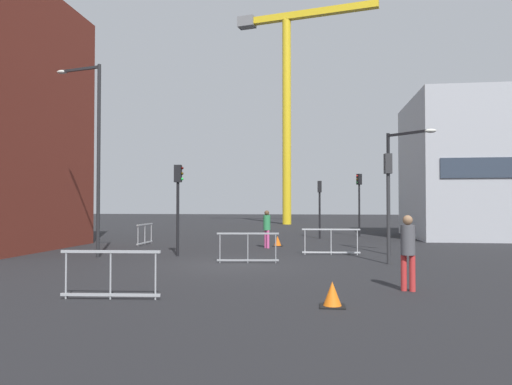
% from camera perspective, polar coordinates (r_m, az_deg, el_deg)
% --- Properties ---
extents(ground, '(160.00, 160.00, 0.00)m').
position_cam_1_polar(ground, '(16.58, -2.99, -8.67)').
color(ground, black).
extents(office_block, '(9.43, 8.61, 8.70)m').
position_cam_1_polar(office_block, '(32.91, 26.17, 2.66)').
color(office_block, '#A8AAB2').
rests_on(office_block, ground).
extents(construction_crane, '(14.57, 4.20, 22.20)m').
position_cam_1_polar(construction_crane, '(50.49, 3.97, 12.78)').
color(construction_crane, yellow).
rests_on(construction_crane, ground).
extents(streetlamp_tall, '(2.12, 0.64, 7.67)m').
position_cam_1_polar(streetlamp_tall, '(20.03, -19.01, 5.70)').
color(streetlamp_tall, '#232326').
rests_on(streetlamp_tall, ground).
extents(streetlamp_short, '(1.70, 1.48, 5.06)m').
position_cam_1_polar(streetlamp_short, '(20.30, 16.53, 1.69)').
color(streetlamp_short, black).
rests_on(streetlamp_short, ground).
extents(traffic_light_verge, '(0.38, 0.36, 4.06)m').
position_cam_1_polar(traffic_light_verge, '(31.39, 12.32, -0.23)').
color(traffic_light_verge, black).
rests_on(traffic_light_verge, ground).
extents(traffic_light_corner, '(0.27, 0.38, 3.87)m').
position_cam_1_polar(traffic_light_corner, '(17.22, 15.62, 0.34)').
color(traffic_light_corner, '#2D2D30').
rests_on(traffic_light_corner, ground).
extents(traffic_light_crosswalk, '(0.25, 0.37, 3.51)m').
position_cam_1_polar(traffic_light_crosswalk, '(29.09, 7.67, -0.83)').
color(traffic_light_crosswalk, black).
rests_on(traffic_light_crosswalk, ground).
extents(traffic_light_near, '(0.37, 0.25, 3.68)m').
position_cam_1_polar(traffic_light_near, '(19.38, -9.37, -0.22)').
color(traffic_light_near, black).
rests_on(traffic_light_near, ground).
extents(pedestrian_walking, '(0.34, 0.34, 1.83)m').
position_cam_1_polar(pedestrian_walking, '(12.07, 17.82, -6.22)').
color(pedestrian_walking, red).
rests_on(pedestrian_walking, ground).
extents(pedestrian_waiting, '(0.34, 0.34, 1.80)m').
position_cam_1_polar(pedestrian_waiting, '(22.64, 1.31, -4.06)').
color(pedestrian_waiting, '#D14C8C').
rests_on(pedestrian_waiting, ground).
extents(safety_barrier_right_run, '(2.20, 0.31, 1.08)m').
position_cam_1_polar(safety_barrier_right_run, '(16.96, -0.99, -6.60)').
color(safety_barrier_right_run, gray).
rests_on(safety_barrier_right_run, ground).
extents(safety_barrier_left_run, '(0.07, 2.14, 1.08)m').
position_cam_1_polar(safety_barrier_left_run, '(25.16, -13.24, -4.87)').
color(safety_barrier_left_run, '#B2B5BA').
rests_on(safety_barrier_left_run, ground).
extents(safety_barrier_front, '(2.39, 0.21, 1.08)m').
position_cam_1_polar(safety_barrier_front, '(19.91, 9.03, -5.81)').
color(safety_barrier_front, '#B2B5BA').
rests_on(safety_barrier_front, ground).
extents(safety_barrier_rear, '(2.23, 0.23, 1.08)m').
position_cam_1_polar(safety_barrier_rear, '(11.05, -17.12, -9.34)').
color(safety_barrier_rear, '#9EA0A5').
rests_on(safety_barrier_rear, ground).
extents(traffic_cone_by_barrier, '(0.50, 0.50, 0.51)m').
position_cam_1_polar(traffic_cone_by_barrier, '(23.69, 2.62, -5.92)').
color(traffic_cone_by_barrier, black).
rests_on(traffic_cone_by_barrier, ground).
extents(traffic_cone_striped, '(0.51, 0.51, 0.52)m').
position_cam_1_polar(traffic_cone_striped, '(10.00, 9.18, -12.12)').
color(traffic_cone_striped, black).
rests_on(traffic_cone_striped, ground).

